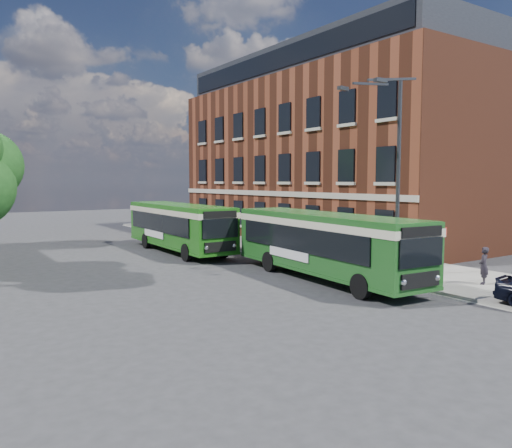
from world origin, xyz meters
TOP-DOWN VIEW (x-y plane):
  - ground at (0.00, 0.00)m, footprint 120.00×120.00m
  - pavement at (7.00, 8.00)m, footprint 6.00×48.00m
  - kerb_line at (3.95, 8.00)m, footprint 0.12×48.00m
  - brick_office at (14.00, 12.00)m, footprint 12.10×26.00m
  - street_lamp at (4.84, -2.00)m, footprint 2.96×2.38m
  - bus_stop_sign at (5.60, -4.20)m, footprint 0.35×0.08m
  - bus_front at (2.35, -0.22)m, footprint 3.38×11.65m
  - bus_rear at (0.60, 11.55)m, footprint 2.87×11.32m
  - pedestrian_a at (6.73, -5.37)m, footprint 0.69×0.62m
  - pedestrian_b at (6.00, -1.03)m, footprint 0.90×0.76m

SIDE VIEW (x-z plane):
  - ground at x=0.00m, z-range 0.00..0.00m
  - kerb_line at x=3.95m, z-range 0.00..0.01m
  - pavement at x=7.00m, z-range 0.00..0.15m
  - pedestrian_a at x=6.73m, z-range 0.15..1.73m
  - pedestrian_b at x=6.00m, z-range 0.15..1.82m
  - bus_stop_sign at x=5.60m, z-range 0.25..2.77m
  - bus_rear at x=0.60m, z-range 0.32..3.34m
  - bus_front at x=2.35m, z-range 0.32..3.34m
  - street_lamp at x=4.84m, z-range 0.29..9.29m
  - brick_office at x=14.00m, z-range -0.13..14.07m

